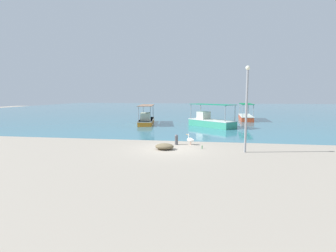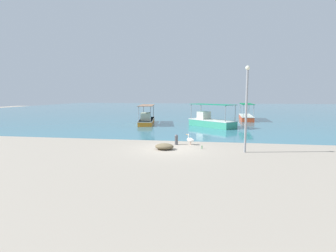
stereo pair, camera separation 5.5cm
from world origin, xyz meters
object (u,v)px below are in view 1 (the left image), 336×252
Objects in this scene: fishing_boat_near_left at (246,116)px; mooring_bollard at (176,139)px; lamp_post at (247,104)px; fishing_boat_far_right at (146,119)px; fishing_boat_outer at (211,121)px; pelican at (190,140)px; glass_bottle at (202,147)px; net_pile at (165,146)px.

fishing_boat_near_left is 21.70m from mooring_bollard.
fishing_boat_far_right is at bearing 124.23° from lamp_post.
fishing_boat_far_right reaches higher than mooring_bollard.
fishing_boat_outer is 6.88× the size of pelican.
glass_bottle is at bearing -92.89° from fishing_boat_outer.
lamp_post is 4.08m from glass_bottle.
fishing_boat_near_left is 21.24m from pelican.
pelican is (-6.58, -20.20, -0.13)m from fishing_boat_near_left.
fishing_boat_near_left is 22.52m from lamp_post.
pelican is at bearing 124.27° from glass_bottle.
fishing_boat_outer is at bearing -11.21° from fishing_boat_far_right.
fishing_boat_near_left reaches higher than pelican.
fishing_boat_outer is 13.48m from net_pile.
pelican is 1.62m from glass_bottle.
fishing_boat_far_right is 1.26× the size of lamp_post.
glass_bottle is (-0.63, -12.52, -0.53)m from fishing_boat_outer.
lamp_post is 5.96m from net_pile.
mooring_bollard is (-2.54, -11.33, -0.23)m from fishing_boat_outer.
mooring_bollard is at bearing 148.02° from glass_bottle.
pelican reaches higher than mooring_bollard.
glass_bottle is (7.30, -14.09, -0.48)m from fishing_boat_far_right.
net_pile is (-3.12, -13.11, -0.43)m from fishing_boat_outer.
lamp_post reaches higher than glass_bottle.
net_pile is (-0.58, -1.78, -0.20)m from mooring_bollard.
fishing_boat_near_left reaches higher than fishing_boat_far_right.
mooring_bollard is (-1.01, -0.13, 0.03)m from pelican.
net_pile is at bearing -166.68° from glass_bottle.
fishing_boat_outer reaches higher than fishing_boat_far_right.
fishing_boat_far_right is at bearing 116.62° from pelican.
fishing_boat_outer is 20.38× the size of glass_bottle.
pelican is 0.64× the size of net_pile.
lamp_post is at bearing -21.70° from mooring_bollard.
net_pile is (-1.59, -1.91, -0.17)m from pelican.
pelican is at bearing 50.28° from net_pile.
fishing_boat_outer is 0.80× the size of fishing_boat_near_left.
pelican is 4.94m from lamp_post.
pelican is 2.96× the size of glass_bottle.
fishing_boat_outer reaches higher than glass_bottle.
fishing_boat_outer reaches higher than fishing_boat_near_left.
fishing_boat_far_right is 18.01m from lamp_post.
pelican is at bearing -63.38° from fishing_boat_far_right.
pelican is (6.40, -12.77, -0.21)m from fishing_boat_far_right.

